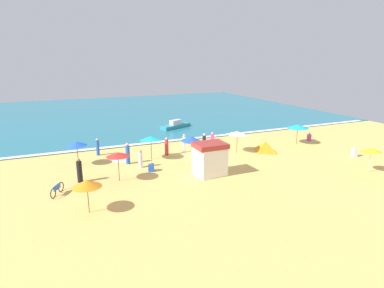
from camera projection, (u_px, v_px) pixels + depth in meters
ground_plane at (206, 155)px, 31.56m from camera, size 60.00×60.00×0.00m
ocean_water at (134, 112)px, 56.29m from camera, size 60.00×44.00×0.10m
wave_breaker_foam at (181, 139)px, 37.10m from camera, size 57.00×0.70×0.01m
lifeguard_cabana at (210, 159)px, 25.91m from camera, size 2.44×2.03×2.65m
beach_umbrella_0 at (151, 138)px, 29.72m from camera, size 2.27×2.29×2.28m
beach_umbrella_1 at (371, 150)px, 26.41m from camera, size 1.65×1.67×2.15m
beach_umbrella_2 at (298, 126)px, 35.14m from camera, size 3.11×3.11×2.15m
beach_umbrella_3 at (237, 133)px, 31.92m from camera, size 3.06×3.04×2.26m
beach_umbrella_4 at (77, 144)px, 28.06m from camera, size 2.42×2.42×2.18m
beach_umbrella_5 at (118, 154)px, 24.44m from camera, size 2.46×2.46×2.30m
beach_umbrella_6 at (87, 183)px, 19.40m from camera, size 1.77×1.77×2.13m
beach_umbrella_7 at (192, 139)px, 29.10m from camera, size 2.70×2.69×2.40m
beach_tent at (266, 147)px, 32.53m from camera, size 2.38×2.63×1.05m
parked_bicycle at (57, 189)px, 22.39m from camera, size 0.94×1.62×0.76m
beachgoer_0 at (204, 143)px, 32.20m from camera, size 0.35×0.35×1.93m
beachgoer_1 at (79, 171)px, 24.51m from camera, size 0.56×0.56×1.87m
beachgoer_2 at (207, 152)px, 31.34m from camera, size 0.46×0.46×0.89m
beachgoer_3 at (128, 154)px, 28.75m from camera, size 0.50×0.50×1.91m
beachgoer_4 at (98, 147)px, 31.30m from camera, size 0.44×0.44×1.67m
beachgoer_5 at (354, 152)px, 30.97m from camera, size 0.50×0.50×0.99m
beachgoer_6 at (167, 147)px, 31.36m from camera, size 0.51×0.51×1.76m
beachgoer_7 at (151, 167)px, 27.00m from camera, size 0.59×0.59×0.83m
beachgoer_8 at (184, 143)px, 32.24m from camera, size 0.36×0.36×1.86m
beachgoer_9 at (140, 159)px, 27.81m from camera, size 0.37×0.37×1.60m
beachgoer_10 at (212, 137)px, 37.15m from camera, size 0.53×0.53×0.92m
beachgoer_11 at (309, 137)px, 36.92m from camera, size 0.61×0.61×0.92m
beach_towel_0 at (205, 160)px, 29.96m from camera, size 1.10×1.49×0.01m
beach_towel_1 at (118, 161)px, 29.82m from camera, size 1.60×1.52×0.01m
small_boat_0 at (176, 125)px, 43.18m from camera, size 4.53×2.80×1.05m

